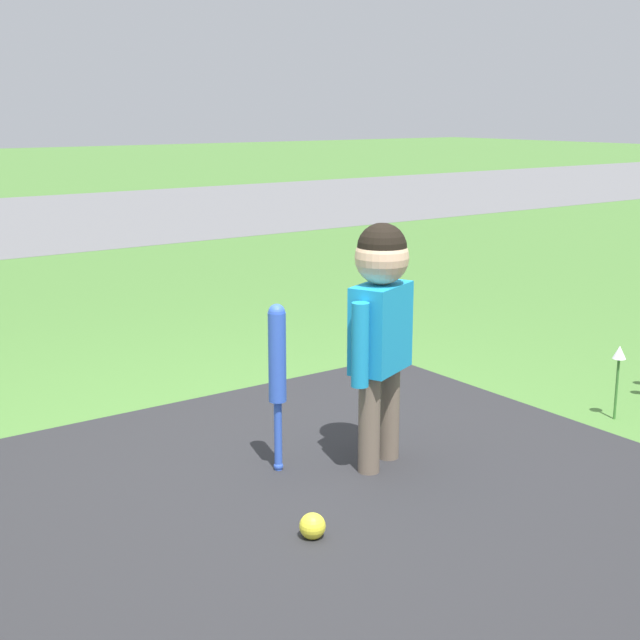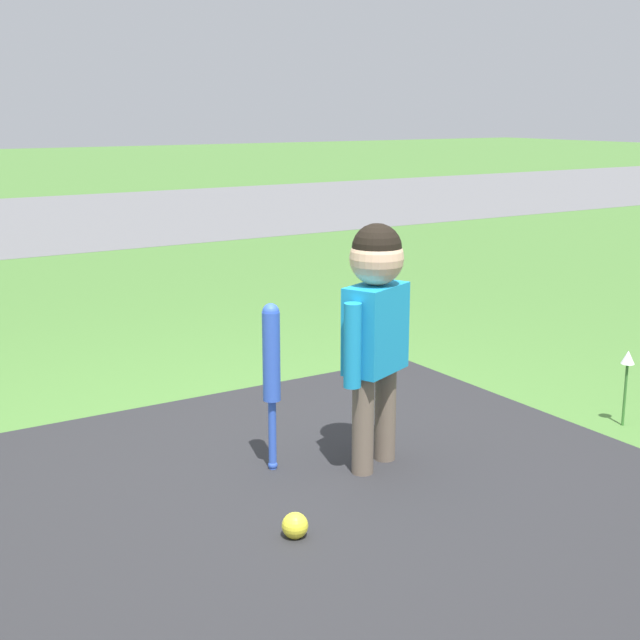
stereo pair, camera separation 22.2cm
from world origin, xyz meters
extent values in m
plane|color=#477533|center=(0.00, 0.00, 0.00)|extent=(60.00, 60.00, 0.00)
cylinder|color=#6B5B4C|center=(0.34, -0.20, 0.20)|extent=(0.08, 0.08, 0.40)
cylinder|color=#6B5B4C|center=(0.50, -0.13, 0.20)|extent=(0.08, 0.08, 0.40)
cube|color=#198CC6|center=(0.42, -0.17, 0.56)|extent=(0.30, 0.24, 0.34)
cylinder|color=#198CC6|center=(0.27, -0.23, 0.53)|extent=(0.07, 0.07, 0.32)
cylinder|color=#198CC6|center=(0.57, -0.10, 0.53)|extent=(0.07, 0.07, 0.32)
sphere|color=#D8AD8C|center=(0.42, -0.17, 0.84)|extent=(0.21, 0.21, 0.21)
sphere|color=black|center=(0.42, -0.17, 0.87)|extent=(0.19, 0.19, 0.19)
sphere|color=blue|center=(0.07, 0.02, 0.02)|extent=(0.04, 0.04, 0.04)
cylinder|color=blue|center=(0.07, 0.02, 0.14)|extent=(0.03, 0.03, 0.29)
cylinder|color=blue|center=(0.07, 0.02, 0.46)|extent=(0.07, 0.07, 0.35)
sphere|color=blue|center=(0.07, 0.02, 0.64)|extent=(0.06, 0.06, 0.06)
sphere|color=yellow|center=(-0.15, -0.52, 0.04)|extent=(0.09, 0.09, 0.09)
cylinder|color=#38702D|center=(1.64, -0.38, 0.14)|extent=(0.01, 0.01, 0.29)
cone|color=silver|center=(1.64, -0.38, 0.32)|extent=(0.06, 0.06, 0.06)
camera|label=1|loc=(-1.71, -2.73, 1.39)|focal=50.00mm
camera|label=2|loc=(-1.52, -2.85, 1.39)|focal=50.00mm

